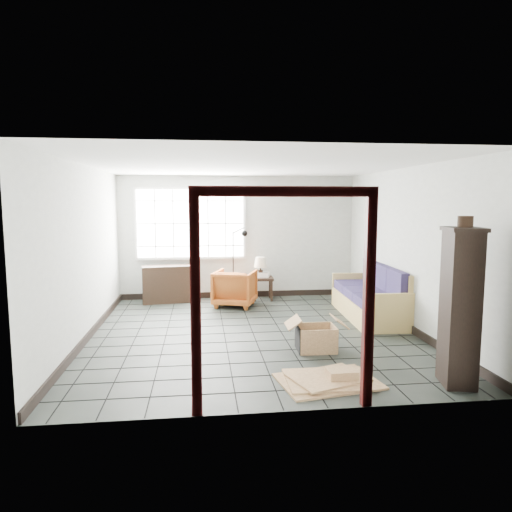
{
  "coord_description": "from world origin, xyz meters",
  "views": [
    {
      "loc": [
        -0.79,
        -6.96,
        2.05
      ],
      "look_at": [
        0.09,
        0.3,
        1.18
      ],
      "focal_mm": 32.0,
      "sensor_mm": 36.0,
      "label": 1
    }
  ],
  "objects": [
    {
      "name": "ground",
      "position": [
        0.0,
        0.0,
        0.0
      ],
      "size": [
        5.5,
        5.5,
        0.0
      ],
      "primitive_type": "plane",
      "color": "black",
      "rests_on": "ground"
    },
    {
      "name": "room_shell",
      "position": [
        0.0,
        0.03,
        1.68
      ],
      "size": [
        5.02,
        5.52,
        2.61
      ],
      "color": "#A6AAA3",
      "rests_on": "ground"
    },
    {
      "name": "window_panel",
      "position": [
        -1.0,
        2.7,
        1.6
      ],
      "size": [
        2.32,
        0.08,
        1.52
      ],
      "color": "silver",
      "rests_on": "ground"
    },
    {
      "name": "doorway_trim",
      "position": [
        0.0,
        -2.7,
        1.38
      ],
      "size": [
        1.8,
        0.08,
        2.2
      ],
      "color": "#370C0C",
      "rests_on": "ground"
    },
    {
      "name": "futon_sofa",
      "position": [
        2.22,
        0.71,
        0.34
      ],
      "size": [
        0.9,
        2.15,
        0.94
      ],
      "rotation": [
        0.0,
        0.0,
        -0.05
      ],
      "color": "tan",
      "rests_on": "ground"
    },
    {
      "name": "armchair",
      "position": [
        -0.14,
        1.9,
        0.39
      ],
      "size": [
        0.95,
        0.92,
        0.78
      ],
      "primitive_type": "imported",
      "rotation": [
        0.0,
        0.0,
        2.81
      ],
      "color": "#993916",
      "rests_on": "ground"
    },
    {
      "name": "side_table",
      "position": [
        0.48,
        2.4,
        0.39
      ],
      "size": [
        0.46,
        0.46,
        0.48
      ],
      "rotation": [
        0.0,
        0.0,
        -0.05
      ],
      "color": "black",
      "rests_on": "ground"
    },
    {
      "name": "table_lamp",
      "position": [
        0.44,
        2.42,
        0.77
      ],
      "size": [
        0.35,
        0.35,
        0.42
      ],
      "rotation": [
        0.0,
        0.0,
        -0.33
      ],
      "color": "black",
      "rests_on": "side_table"
    },
    {
      "name": "projector",
      "position": [
        0.48,
        2.45,
        0.53
      ],
      "size": [
        0.33,
        0.29,
        0.1
      ],
      "rotation": [
        0.0,
        0.0,
        -0.29
      ],
      "color": "silver",
      "rests_on": "side_table"
    },
    {
      "name": "floor_lamp",
      "position": [
        -0.02,
        2.37,
        0.82
      ],
      "size": [
        0.43,
        0.27,
        1.53
      ],
      "rotation": [
        0.0,
        0.0,
        0.13
      ],
      "color": "black",
      "rests_on": "ground"
    },
    {
      "name": "console_shelf",
      "position": [
        -1.5,
        2.4,
        0.38
      ],
      "size": [
        1.01,
        0.5,
        0.76
      ],
      "rotation": [
        0.0,
        0.0,
        0.13
      ],
      "color": "black",
      "rests_on": "ground"
    },
    {
      "name": "tall_shelf",
      "position": [
        2.06,
        -2.31,
        0.9
      ],
      "size": [
        0.47,
        0.55,
        1.78
      ],
      "rotation": [
        0.0,
        0.0,
        -0.21
      ],
      "color": "black",
      "rests_on": "ground"
    },
    {
      "name": "pot",
      "position": [
        2.07,
        -2.3,
        1.84
      ],
      "size": [
        0.18,
        0.18,
        0.12
      ],
      "rotation": [
        0.0,
        0.0,
        0.08
      ],
      "color": "black",
      "rests_on": "tall_shelf"
    },
    {
      "name": "open_box",
      "position": [
        0.78,
        -0.96,
        0.17
      ],
      "size": [
        0.86,
        0.44,
        0.48
      ],
      "rotation": [
        0.0,
        0.0,
        -0.04
      ],
      "color": "brown",
      "rests_on": "ground"
    },
    {
      "name": "cardboard_pile",
      "position": [
        0.65,
        -2.09,
        0.04
      ],
      "size": [
        1.22,
        0.96,
        0.16
      ],
      "rotation": [
        0.0,
        0.0,
        0.12
      ],
      "color": "brown",
      "rests_on": "ground"
    }
  ]
}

